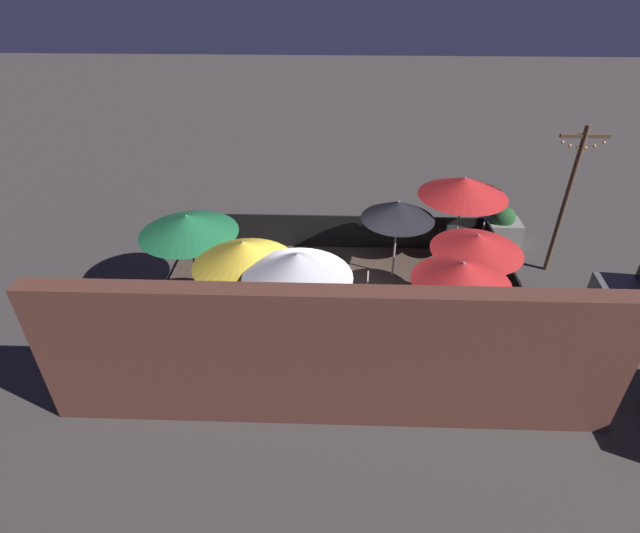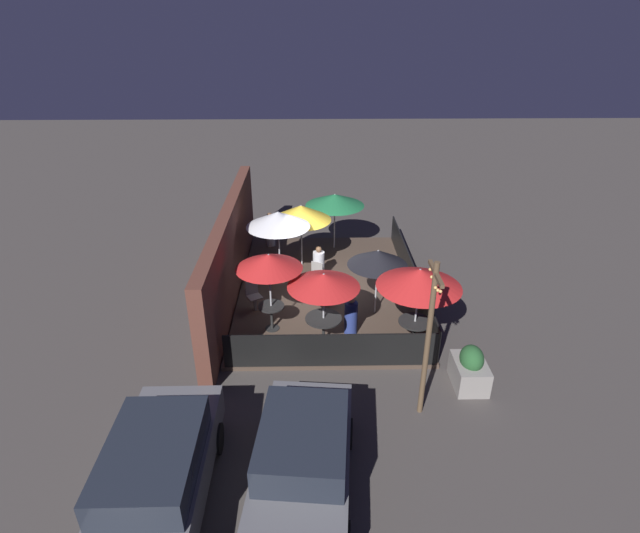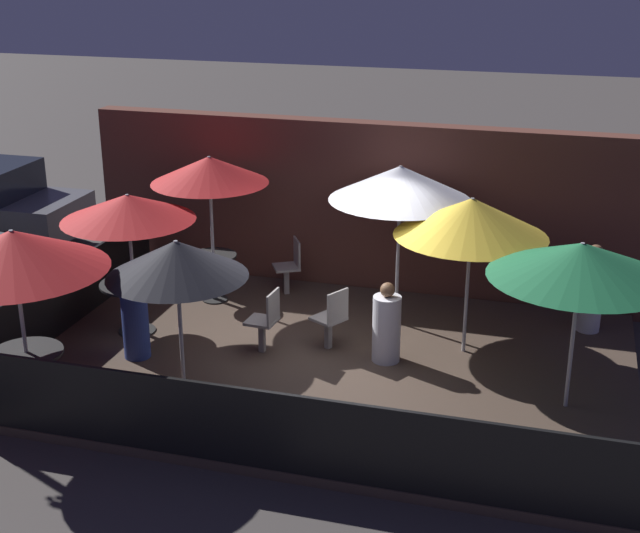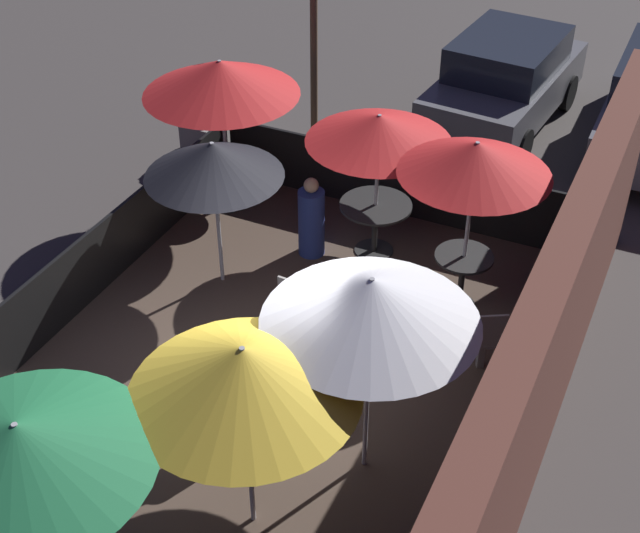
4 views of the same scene
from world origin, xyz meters
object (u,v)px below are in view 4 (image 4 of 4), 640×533
Objects in this scene: patio_umbrella_3 at (371,301)px; parked_car_0 at (505,80)px; patio_umbrella_4 at (213,160)px; dining_table_0 at (227,170)px; planter_box at (216,127)px; patio_umbrella_5 at (20,444)px; dining_table_2 at (375,214)px; light_post at (314,24)px; patio_umbrella_6 at (243,371)px; patron_0 at (311,221)px; patio_umbrella_0 at (221,77)px; patio_umbrella_1 at (476,158)px; patio_umbrella_2 at (379,128)px; patron_1 at (247,399)px; dining_table_1 at (463,267)px; patio_chair_2 at (485,338)px; patio_chair_0 at (298,304)px.

parked_car_0 is at bearing -173.91° from patio_umbrella_3.
patio_umbrella_4 reaches higher than dining_table_0.
patio_umbrella_5 is at bearing 20.58° from planter_box.
dining_table_2 is 0.26× the size of light_post.
patron_0 is at bearing -161.72° from patio_umbrella_6.
patio_umbrella_3 is 1.18× the size of patio_umbrella_4.
patio_umbrella_1 is (0.84, 3.88, 0.08)m from patio_umbrella_0.
patio_umbrella_2 reaches higher than dining_table_2.
patio_umbrella_0 is at bearing -94.54° from dining_table_2.
dining_table_2 is (0.00, 0.00, -1.29)m from patio_umbrella_2.
patron_1 is (3.94, 2.50, -0.10)m from dining_table_0.
dining_table_0 is at bearing -147.93° from patio_umbrella_6.
patio_umbrella_5 reaches higher than dining_table_2.
planter_box is (-1.70, -3.51, -0.26)m from dining_table_2.
dining_table_2 is 3.66m from light_post.
planter_box reaches higher than dining_table_2.
patio_umbrella_5 reaches higher than parked_car_0.
patron_0 is at bearing -177.91° from patio_umbrella_5.
patron_1 is (3.10, -1.38, -1.64)m from patio_umbrella_1.
dining_table_2 is 4.72m from parked_car_0.
dining_table_2 reaches higher than dining_table_0.
dining_table_2 is 0.89× the size of planter_box.
dining_table_0 is (0.00, 0.00, -1.46)m from patio_umbrella_0.
patron_0 is (-0.24, -2.22, -1.61)m from patio_umbrella_1.
patio_umbrella_1 is 2.98m from patio_umbrella_3.
patio_umbrella_2 is at bearing -159.25° from patio_umbrella_3.
patio_umbrella_2 is 2.72× the size of dining_table_1.
patio_chair_2 is at bearing 66.92° from patio_umbrella_0.
patron_0 reaches higher than patio_chair_0.
planter_box is 5.01m from parked_car_0.
dining_table_1 is at bearing 47.98° from light_post.
patio_umbrella_5 is 0.98× the size of patio_umbrella_6.
patio_umbrella_4 is 3.37m from dining_table_1.
patron_0 is at bearing 70.20° from patio_umbrella_0.
patio_umbrella_0 is 5.13m from patio_chair_2.
patio_umbrella_1 is 0.62× the size of light_post.
dining_table_2 is at bearing 85.46° from dining_table_0.
patio_chair_0 is (2.08, -0.15, -0.11)m from dining_table_2.
patio_umbrella_5 reaches higher than patio_chair_2.
patio_umbrella_6 is 2.90× the size of dining_table_1.
parked_car_0 reaches higher than dining_table_2.
light_post is at bearing -150.46° from patio_umbrella_3.
patio_chair_2 is at bearing 29.77° from dining_table_1.
patio_chair_2 is at bearing 58.48° from planter_box.
patron_0 is (-0.24, -2.22, -0.07)m from dining_table_1.
patio_umbrella_4 is 0.92× the size of patio_umbrella_6.
light_post reaches higher than patio_umbrella_5.
patio_chair_2 is (1.72, 2.06, -0.11)m from dining_table_2.
patio_umbrella_0 is 0.98× the size of patio_umbrella_1.
patio_umbrella_3 is 2.12× the size of patron_1.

